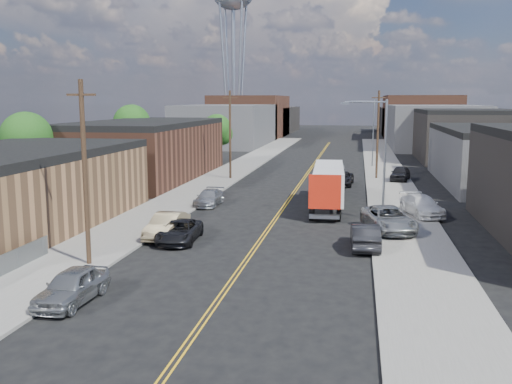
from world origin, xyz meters
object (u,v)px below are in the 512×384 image
at_px(car_right_lot_a, 388,219).
at_px(car_right_lot_c, 400,173).
at_px(car_left_c, 179,231).
at_px(car_left_d, 209,198).
at_px(car_ahead_truck, 341,179).
at_px(car_left_b, 167,226).
at_px(water_tower, 233,1).
at_px(semi_truck, 329,183).
at_px(car_right_lot_b, 422,205).
at_px(car_left_a, 72,286).
at_px(car_right_oncoming, 365,236).

distance_m(car_right_lot_a, car_right_lot_c, 25.70).
bearing_deg(car_left_c, car_right_lot_a, 16.40).
relative_size(car_left_d, car_ahead_truck, 0.88).
bearing_deg(car_left_b, water_tower, 101.10).
distance_m(semi_truck, car_ahead_truck, 12.59).
bearing_deg(car_right_lot_b, semi_truck, 139.76).
relative_size(semi_truck, car_right_lot_a, 2.34).
height_order(semi_truck, car_left_a, semi_truck).
bearing_deg(car_left_b, car_right_lot_c, 61.67).
bearing_deg(semi_truck, car_right_oncoming, -80.66).
bearing_deg(car_ahead_truck, car_right_lot_a, -76.80).
height_order(semi_truck, car_right_oncoming, semi_truck).
relative_size(semi_truck, car_left_d, 3.00).
relative_size(water_tower, car_right_lot_b, 7.05).
height_order(car_left_c, car_right_lot_b, car_right_lot_b).
bearing_deg(car_left_b, car_right_lot_b, 31.27).
relative_size(car_left_c, car_left_d, 1.07).
height_order(car_right_lot_b, car_ahead_truck, car_right_lot_b).
relative_size(semi_truck, car_left_c, 2.79).
bearing_deg(semi_truck, car_right_lot_a, -66.43).
xyz_separation_m(car_left_c, car_right_oncoming, (11.60, 0.42, 0.09)).
bearing_deg(car_left_b, car_left_c, -38.37).
bearing_deg(car_right_lot_c, car_left_b, -108.46).
xyz_separation_m(car_left_a, car_left_d, (-0.12, 24.16, -0.11)).
xyz_separation_m(car_left_b, car_left_c, (1.14, -0.95, -0.11)).
relative_size(car_right_oncoming, car_right_lot_c, 1.03).
bearing_deg(car_left_a, car_right_lot_a, 50.97).
height_order(car_left_c, car_ahead_truck, car_ahead_truck).
height_order(car_right_oncoming, car_right_lot_b, car_right_lot_b).
relative_size(car_right_lot_a, car_right_lot_b, 1.13).
relative_size(car_left_c, car_ahead_truck, 0.95).
bearing_deg(water_tower, car_left_b, -80.33).
xyz_separation_m(car_left_b, car_left_d, (-0.26, 11.73, -0.13)).
xyz_separation_m(car_right_lot_b, car_ahead_truck, (-6.63, 15.70, -0.18)).
bearing_deg(car_right_oncoming, car_left_d, -46.04).
bearing_deg(car_right_lot_a, car_left_c, -173.40).
distance_m(water_tower, car_right_lot_b, 94.34).
xyz_separation_m(car_left_a, car_left_b, (0.15, 12.44, 0.03)).
relative_size(semi_truck, car_ahead_truck, 2.64).
relative_size(car_right_oncoming, car_right_lot_b, 0.90).
bearing_deg(water_tower, car_left_d, -79.14).
distance_m(semi_truck, car_right_lot_b, 8.01).
height_order(car_left_b, car_right_lot_a, car_right_lot_a).
height_order(car_right_lot_a, car_right_lot_b, car_right_lot_a).
bearing_deg(car_left_a, car_left_c, 86.09).
distance_m(semi_truck, car_left_b, 16.39).
bearing_deg(car_left_a, car_right_oncoming, 45.21).
xyz_separation_m(semi_truck, car_left_b, (-9.88, -13.02, -1.24)).
xyz_separation_m(car_left_c, car_right_lot_c, (15.74, 30.47, 0.24)).
bearing_deg(car_left_c, car_left_d, 92.39).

